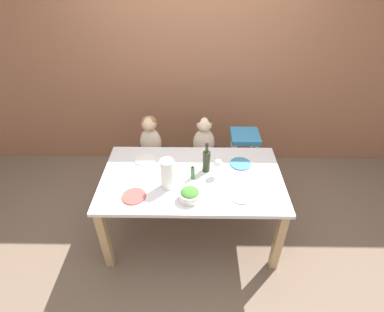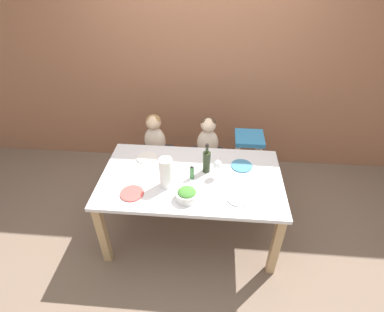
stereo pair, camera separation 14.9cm
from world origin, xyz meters
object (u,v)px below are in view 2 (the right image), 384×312
at_px(chair_right_highchair, 248,150).
at_px(dinner_plate_front_left, 132,193).
at_px(chair_far_left, 157,159).
at_px(dinner_plate_back_right, 242,166).
at_px(paper_towel_roll, 166,173).
at_px(wine_bottle, 207,161).
at_px(salad_bowl_large, 187,194).
at_px(dinner_plate_back_left, 147,158).
at_px(person_child_left, 154,134).
at_px(wine_glass_near, 218,165).
at_px(person_child_center, 208,136).
at_px(chair_far_center, 207,161).
at_px(dinner_plate_front_right, 239,198).

relative_size(chair_right_highchair, dinner_plate_front_left, 3.76).
relative_size(chair_far_left, dinner_plate_back_right, 2.34).
distance_m(paper_towel_roll, dinner_plate_front_left, 0.33).
xyz_separation_m(wine_bottle, paper_towel_roll, (-0.34, -0.22, 0.02)).
bearing_deg(salad_bowl_large, dinner_plate_front_left, 177.76).
bearing_deg(dinner_plate_front_left, dinner_plate_back_left, 87.20).
height_order(person_child_left, salad_bowl_large, person_child_left).
height_order(wine_bottle, wine_glass_near, wine_bottle).
bearing_deg(person_child_center, dinner_plate_back_left, -141.60).
height_order(chair_right_highchair, paper_towel_roll, paper_towel_roll).
distance_m(paper_towel_roll, dinner_plate_back_right, 0.75).
bearing_deg(chair_far_left, wine_glass_near, -43.91).
bearing_deg(wine_glass_near, dinner_plate_back_left, 162.54).
bearing_deg(chair_right_highchair, chair_far_center, -180.00).
relative_size(chair_far_center, wine_glass_near, 2.65).
bearing_deg(dinner_plate_front_right, person_child_center, 107.16).
relative_size(salad_bowl_large, dinner_plate_front_right, 0.90).
bearing_deg(dinner_plate_front_right, person_child_left, 133.01).
xyz_separation_m(salad_bowl_large, dinner_plate_front_left, (-0.47, 0.02, -0.04)).
bearing_deg(chair_far_left, chair_far_center, 0.00).
bearing_deg(person_child_center, chair_far_left, -179.86).
distance_m(person_child_left, dinner_plate_back_left, 0.46).
distance_m(wine_bottle, wine_glass_near, 0.12).
height_order(chair_far_left, salad_bowl_large, salad_bowl_large).
distance_m(chair_far_left, dinner_plate_back_left, 0.58).
bearing_deg(dinner_plate_back_left, chair_far_left, 91.56).
relative_size(chair_far_center, dinner_plate_back_left, 2.34).
bearing_deg(paper_towel_roll, wine_glass_near, 19.26).
bearing_deg(dinner_plate_back_left, dinner_plate_front_left, -92.80).
xyz_separation_m(chair_far_center, dinner_plate_back_left, (-0.58, -0.46, 0.35)).
bearing_deg(dinner_plate_front_right, dinner_plate_front_left, -178.87).
height_order(wine_bottle, dinner_plate_back_left, wine_bottle).
bearing_deg(chair_far_left, dinner_plate_back_left, -88.44).
bearing_deg(wine_bottle, dinner_plate_back_right, 16.28).
bearing_deg(chair_right_highchair, paper_towel_roll, -133.29).
bearing_deg(chair_right_highchair, dinner_plate_back_right, -102.31).
bearing_deg(salad_bowl_large, person_child_center, 82.15).
bearing_deg(person_child_left, dinner_plate_front_right, -46.99).
height_order(chair_far_center, dinner_plate_back_right, dinner_plate_back_right).
xyz_separation_m(chair_right_highchair, salad_bowl_large, (-0.59, -0.98, 0.21)).
bearing_deg(dinner_plate_front_left, wine_bottle, 30.46).
distance_m(wine_glass_near, dinner_plate_back_left, 0.73).
bearing_deg(chair_right_highchair, person_child_left, 179.92).
distance_m(person_child_center, wine_glass_near, 0.69).
relative_size(chair_far_center, chair_right_highchair, 0.62).
xyz_separation_m(person_child_center, wine_bottle, (0.01, -0.60, 0.12)).
bearing_deg(wine_glass_near, chair_far_center, 99.16).
xyz_separation_m(chair_far_left, person_child_left, (-0.00, 0.00, 0.34)).
height_order(chair_far_center, person_child_center, person_child_center).
height_order(person_child_left, paper_towel_roll, paper_towel_roll).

